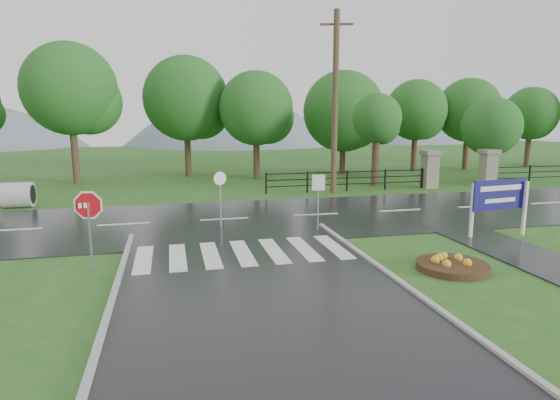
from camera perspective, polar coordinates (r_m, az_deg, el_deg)
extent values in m
plane|color=#295B1E|center=(10.20, -0.14, -14.63)|extent=(120.00, 120.00, 0.00)
cube|color=black|center=(19.60, -6.79, -2.45)|extent=(90.00, 8.00, 0.04)
cube|color=#28282B|center=(17.32, 25.15, -5.08)|extent=(2.20, 11.00, 0.04)
cube|color=silver|center=(14.67, -16.31, -6.94)|extent=(0.50, 2.80, 0.02)
cube|color=silver|center=(14.64, -12.38, -6.79)|extent=(0.50, 2.80, 0.02)
cube|color=silver|center=(14.68, -8.45, -6.61)|extent=(0.50, 2.80, 0.02)
cube|color=silver|center=(14.79, -4.56, -6.40)|extent=(0.50, 2.80, 0.02)
cube|color=silver|center=(14.96, -0.76, -6.17)|extent=(0.50, 2.80, 0.02)
cube|color=silver|center=(15.20, 2.95, -5.92)|extent=(0.50, 2.80, 0.02)
cube|color=silver|center=(15.50, 6.52, -5.65)|extent=(0.50, 2.80, 0.02)
cube|color=gray|center=(29.40, 17.78, 3.35)|extent=(0.80, 0.80, 2.00)
cube|color=#6B6659|center=(29.30, 17.90, 5.53)|extent=(1.00, 1.00, 0.24)
cube|color=gray|center=(31.64, 24.02, 3.41)|extent=(0.80, 0.80, 2.00)
cube|color=#6B6659|center=(31.55, 24.17, 5.43)|extent=(1.00, 1.00, 0.24)
cube|color=black|center=(27.16, 8.16, 1.93)|extent=(9.50, 0.05, 0.05)
cube|color=black|center=(27.11, 8.18, 2.66)|extent=(9.50, 0.05, 0.05)
cube|color=black|center=(27.07, 8.20, 3.40)|extent=(9.50, 0.05, 0.05)
cube|color=black|center=(25.79, -1.71, 2.04)|extent=(0.08, 0.08, 1.20)
cube|color=black|center=(29.20, 16.89, 2.56)|extent=(0.08, 0.08, 1.20)
cube|color=black|center=(31.99, 24.68, 2.71)|extent=(0.08, 0.08, 1.20)
sphere|color=slate|center=(77.75, -5.29, -5.87)|extent=(48.00, 48.00, 48.00)
sphere|color=slate|center=(85.01, 13.69, -1.72)|extent=(36.00, 36.00, 36.00)
cylinder|color=#9E9B93|center=(25.31, -29.33, 0.55)|extent=(1.30, 1.20, 1.20)
cube|color=#939399|center=(13.97, -22.08, -4.57)|extent=(0.05, 0.05, 1.80)
cylinder|color=white|center=(13.78, -22.35, -0.58)|extent=(1.06, 0.22, 1.08)
cylinder|color=red|center=(13.76, -22.36, -0.59)|extent=(0.93, 0.20, 0.94)
cube|color=silver|center=(17.74, 22.38, -1.26)|extent=(0.11, 0.11, 1.97)
cube|color=silver|center=(19.08, 27.69, -0.91)|extent=(0.11, 0.11, 1.97)
cube|color=#110E5A|center=(18.30, 25.26, 0.59)|extent=(2.35, 0.37, 1.08)
cube|color=white|center=(18.24, 25.38, 1.33)|extent=(1.86, 0.26, 0.18)
cube|color=white|center=(18.31, 25.28, -0.04)|extent=(1.37, 0.19, 0.15)
cylinder|color=#332111|center=(14.19, 20.26, -7.59)|extent=(2.00, 2.00, 0.20)
cube|color=#939399|center=(17.42, 4.66, -0.63)|extent=(0.04, 0.04, 2.02)
cube|color=white|center=(17.26, 4.72, 2.13)|extent=(0.47, 0.15, 0.59)
cylinder|color=#939399|center=(18.05, -7.28, -0.26)|extent=(0.06, 0.06, 2.04)
cylinder|color=white|center=(17.89, -7.34, 2.63)|extent=(0.49, 0.17, 0.51)
cylinder|color=#473523|center=(26.07, 6.73, 11.53)|extent=(0.33, 0.33, 9.79)
cube|color=brown|center=(26.49, 6.93, 20.51)|extent=(1.70, 0.62, 0.11)
cylinder|color=#3D2B1C|center=(29.32, 11.55, 5.05)|extent=(0.44, 0.44, 3.45)
sphere|color=#1B571B|center=(29.21, 11.72, 9.77)|extent=(2.98, 2.98, 2.98)
cylinder|color=#3D2B1C|center=(33.48, 24.12, 4.59)|extent=(0.47, 0.47, 2.99)
sphere|color=#1B571B|center=(33.37, 24.38, 8.17)|extent=(3.76, 3.76, 3.76)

